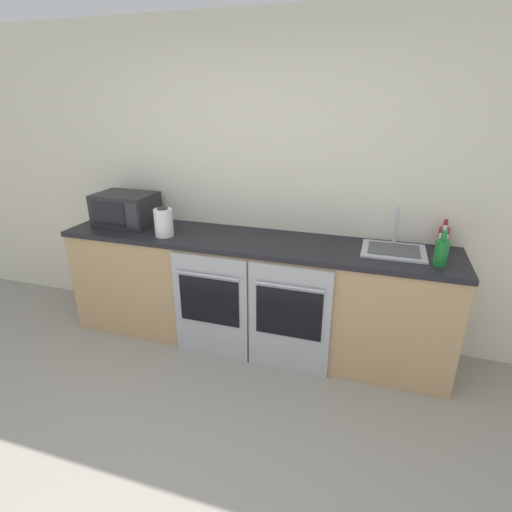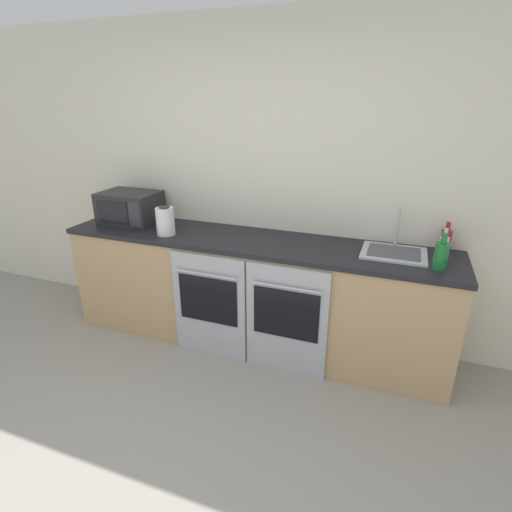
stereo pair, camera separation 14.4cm
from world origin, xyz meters
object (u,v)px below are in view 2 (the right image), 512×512
Objects in this scene: oven_left at (209,306)px; kettle at (165,221)px; microwave at (130,208)px; bottle_clear at (443,248)px; oven_right at (286,321)px; bottle_green at (441,255)px; sink at (394,252)px; bottle_red at (446,240)px.

oven_left is 0.78m from kettle.
oven_left is 1.18m from microwave.
microwave is 0.51m from kettle.
kettle is (-2.09, -0.19, 0.02)m from bottle_clear.
oven_left is 1.00× the size of oven_right.
sink is at bearing 148.91° from bottle_green.
sink is at bearing 0.30° from microwave.
sink reaches higher than bottle_red.
bottle_red is (0.03, 0.19, -0.00)m from bottle_clear.
bottle_red is 0.50× the size of sink.
microwave is at bearing 176.31° from bottle_green.
bottle_green is at bearing 0.47° from kettle.
bottle_green is at bearing -31.09° from sink.
oven_left is at bearing -161.38° from bottle_red.
oven_left is 1.77m from bottle_clear.
sink is (0.68, 0.38, 0.51)m from oven_right.
bottle_red is (1.66, 0.56, 0.58)m from oven_left.
bottle_green is 0.35m from sink.
oven_right is 1.26m from kettle.
kettle is (-2.12, -0.37, 0.03)m from bottle_red.
bottle_clear is at bearing -0.92° from sink.
bottle_clear reaches higher than oven_right.
microwave reaches higher than oven_right.
bottle_green is 1.04× the size of kettle.
sink reaches higher than kettle.
bottle_red is 0.39m from sink.
sink reaches higher than bottle_green.
bottle_green is at bearing 7.11° from oven_left.
oven_left is at bearing -21.31° from microwave.
bottle_clear is 2.10m from kettle.
bottle_red is at bearing 81.69° from bottle_clear.
kettle is at bearing 158.30° from oven_left.
oven_left is 3.94× the size of bottle_red.
bottle_clear is 0.93× the size of bottle_green.
oven_right is 1.21m from bottle_clear.
bottle_green reaches higher than oven_left.
bottle_clear reaches higher than oven_left.
bottle_green is at bearing -3.69° from microwave.
bottle_red is at bearing 18.62° from oven_left.
microwave reaches higher than oven_left.
kettle is (-1.10, 0.18, 0.60)m from oven_right.
oven_left is 1.72m from bottle_green.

